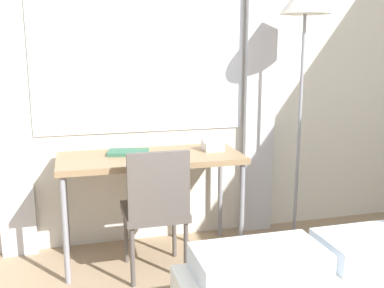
# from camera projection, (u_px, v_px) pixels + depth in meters

# --- Properties ---
(wall_back_with_window) EXTENTS (5.10, 0.13, 2.70)m
(wall_back_with_window) POSITION_uv_depth(u_px,v_px,m) (176.00, 62.00, 3.32)
(wall_back_with_window) COLOR silver
(wall_back_with_window) RESTS_ON ground_plane
(desk) EXTENTS (1.24, 0.54, 0.74)m
(desk) POSITION_uv_depth(u_px,v_px,m) (151.00, 164.00, 3.07)
(desk) COLOR #937551
(desk) RESTS_ON ground_plane
(desk_chair) EXTENTS (0.40, 0.40, 0.85)m
(desk_chair) POSITION_uv_depth(u_px,v_px,m) (156.00, 205.00, 2.84)
(desk_chair) COLOR #59514C
(desk_chair) RESTS_ON ground_plane
(standing_lamp) EXTENTS (0.36, 0.36, 1.92)m
(standing_lamp) POSITION_uv_depth(u_px,v_px,m) (305.00, 16.00, 3.10)
(standing_lamp) COLOR #4C4C51
(standing_lamp) RESTS_ON ground_plane
(telephone) EXTENTS (0.15, 0.14, 0.09)m
(telephone) POSITION_uv_depth(u_px,v_px,m) (213.00, 145.00, 3.20)
(telephone) COLOR white
(telephone) RESTS_ON desk
(book) EXTENTS (0.30, 0.22, 0.02)m
(book) POSITION_uv_depth(u_px,v_px,m) (128.00, 152.00, 3.08)
(book) COLOR #33664C
(book) RESTS_ON desk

